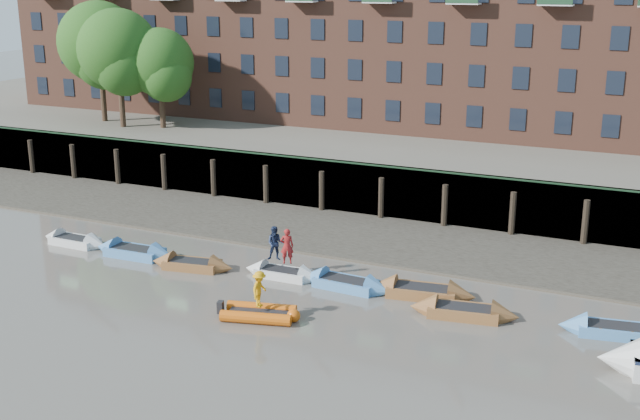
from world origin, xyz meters
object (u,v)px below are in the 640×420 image
Objects in this scene: rib_tender at (262,313)px; person_rower_a at (287,246)px; rowboat_1 at (135,252)px; rowboat_5 at (422,292)px; person_rib_crew at (260,289)px; rowboat_2 at (192,265)px; person_rower_b at (275,243)px; rowboat_3 at (283,273)px; rowboat_6 at (464,312)px; rowboat_7 at (615,330)px; rowboat_0 at (75,241)px; rowboat_4 at (346,283)px.

rib_tender is 1.96× the size of person_rower_a.
rib_tender is at bearing -25.09° from rowboat_1.
person_rib_crew reaches higher than rowboat_5.
rowboat_5 is at bearing 29.17° from rib_tender.
person_rower_b is (4.30, 0.98, 1.45)m from rowboat_2.
rowboat_3 is 7.05m from rowboat_5.
rowboat_1 is at bearing -177.67° from rowboat_3.
rowboat_5 reaches higher than rowboat_2.
rowboat_6 is at bearing 148.07° from person_rower_a.
rowboat_3 is 0.81× the size of rowboat_5.
rowboat_3 is (4.77, 0.85, -0.01)m from rowboat_2.
person_rower_a is at bearing 1.10° from rowboat_1.
rowboat_7 reaches higher than rowboat_2.
rowboat_1 is 8.27m from person_rower_b.
person_rower_b is at bearing 96.78° from rib_tender.
rowboat_7 is (15.61, -0.18, 0.02)m from rowboat_3.
rowboat_4 is (16.22, 0.34, 0.02)m from rowboat_0.
rowboat_3 is 1.54m from person_rower_b.
rib_tender is (-7.94, -3.88, 0.01)m from rowboat_6.
rowboat_3 is 2.56× the size of person_rib_crew.
rowboat_0 is at bearing -179.65° from rowboat_3.
rowboat_5 is at bearing -3.15° from rowboat_2.
rowboat_3 is at bearing -37.22° from person_rower_b.
rowboat_3 is (8.58, 0.54, -0.04)m from rowboat_1.
rib_tender is 2.03× the size of person_rower_b.
rowboat_1 is 24.19m from rowboat_7.
rowboat_6 reaches higher than rowboat_0.
rowboat_4 is 6.07m from rowboat_6.
rowboat_6 is 3.02× the size of person_rib_crew.
person_rower_a is at bearing 1.88° from rowboat_0.
rowboat_2 is 7.40m from rib_tender.
rowboat_4 is at bearing 1.82° from rowboat_0.
person_rower_a is (5.05, 0.78, 1.48)m from rowboat_2.
rowboat_0 is at bearing -25.10° from person_rower_a.
rowboat_5 is 7.70m from rib_tender.
person_rower_b reaches higher than rowboat_6.
person_rower_b is at bearing 2.88° from rowboat_0.
rowboat_2 is 2.55× the size of person_rower_a.
person_rower_b is (-0.75, 0.20, -0.03)m from person_rower_a.
rowboat_3 is 2.41× the size of person_rower_b.
rowboat_5 is 7.84m from person_rib_crew.
rowboat_1 is at bearing 163.64° from person_rower_b.
person_rib_crew is at bearing -171.58° from rowboat_7.
rowboat_1 is at bearing 171.28° from rowboat_7.
rowboat_0 is 0.92× the size of rowboat_7.
rowboat_4 is 2.75× the size of person_rower_b.
rowboat_1 is at bearing 175.80° from rowboat_5.
rowboat_7 reaches higher than rib_tender.
person_rower_a is at bearing 165.49° from rowboat_6.
rowboat_6 is (6.00, -0.94, 0.00)m from rowboat_4.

